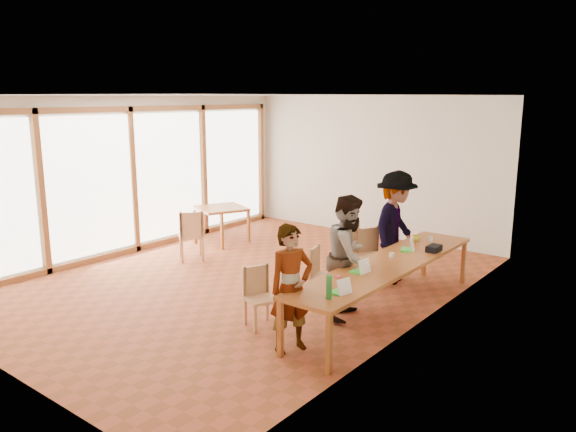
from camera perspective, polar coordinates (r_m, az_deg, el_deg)
name	(u,v)px	position (r m, az deg, el deg)	size (l,w,h in m)	color
ground	(249,280)	(9.36, -4.03, -6.53)	(8.00, 8.00, 0.00)	#994225
wall_back	(372,167)	(12.22, 8.57, 4.98)	(6.00, 0.10, 3.00)	beige
wall_right	(422,215)	(7.36, 13.41, 0.10)	(0.10, 8.00, 3.00)	beige
window_wall	(133,175)	(11.19, -15.51, 4.02)	(0.10, 8.00, 3.00)	white
ceiling	(246,94)	(8.87, -4.33, 12.28)	(6.00, 8.00, 0.04)	white
communal_table	(388,266)	(7.85, 10.12, -5.00)	(0.80, 4.00, 0.75)	#A15D23
side_table	(221,211)	(11.62, -6.78, 0.51)	(0.90, 0.90, 0.75)	#A15D23
chair_near	(258,289)	(7.47, -3.04, -7.45)	(0.49, 0.49, 0.43)	tan
chair_mid	(320,268)	(8.27, 3.26, -5.34)	(0.48, 0.48, 0.44)	tan
chair_far	(359,246)	(9.21, 7.18, -3.05)	(0.52, 0.52, 0.52)	tan
chair_empty	(371,249)	(9.29, 8.44, -3.31)	(0.54, 0.54, 0.47)	tan
chair_spare	(191,230)	(10.44, -9.79, -1.42)	(0.61, 0.61, 0.50)	tan
person_near	(291,288)	(6.66, 0.32, -7.35)	(0.56, 0.37, 1.54)	gray
person_mid	(349,257)	(7.67, 6.26, -4.14)	(0.83, 0.64, 1.70)	gray
person_far	(395,227)	(9.21, 10.86, -1.13)	(1.18, 0.68, 1.83)	gray
laptop_near	(342,289)	(6.56, 5.47, -7.42)	(0.23, 0.25, 0.19)	#32D836
laptop_mid	(362,269)	(7.34, 7.52, -5.33)	(0.21, 0.24, 0.19)	#32D836
laptop_far	(410,247)	(8.48, 12.25, -3.12)	(0.26, 0.28, 0.19)	#32D836
yellow_mug	(416,238)	(9.02, 12.84, -2.24)	(0.13, 0.13, 0.10)	gold
green_bottle	(329,287)	(6.35, 4.18, -7.22)	(0.07, 0.07, 0.28)	#1D6828
clear_glass	(431,239)	(9.07, 14.29, -2.27)	(0.07, 0.07, 0.09)	silver
condiment_cup	(392,255)	(8.10, 10.49, -3.92)	(0.08, 0.08, 0.06)	white
pink_phone	(339,277)	(7.14, 5.16, -6.14)	(0.05, 0.10, 0.01)	#D04559
black_pouch	(434,248)	(8.52, 14.60, -3.21)	(0.16, 0.26, 0.09)	black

